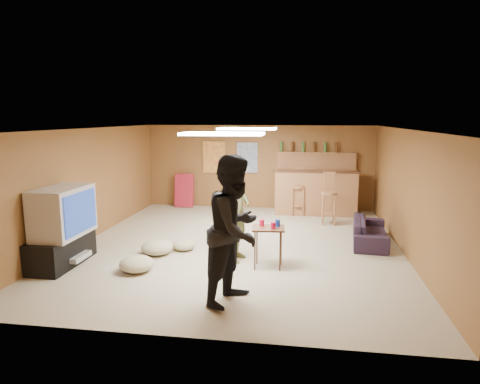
# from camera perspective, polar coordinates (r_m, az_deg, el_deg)

# --- Properties ---
(ground) EXTENTS (7.00, 7.00, 0.00)m
(ground) POSITION_cam_1_polar(r_m,az_deg,el_deg) (8.21, -0.21, -7.13)
(ground) COLOR tan
(ground) RESTS_ON ground
(ceiling) EXTENTS (6.00, 7.00, 0.02)m
(ceiling) POSITION_cam_1_polar(r_m,az_deg,el_deg) (7.85, -0.22, 8.41)
(ceiling) COLOR silver
(ceiling) RESTS_ON ground
(wall_back) EXTENTS (6.00, 0.02, 2.20)m
(wall_back) POSITION_cam_1_polar(r_m,az_deg,el_deg) (11.39, 2.50, 3.34)
(wall_back) COLOR brown
(wall_back) RESTS_ON ground
(wall_front) EXTENTS (6.00, 0.02, 2.20)m
(wall_front) POSITION_cam_1_polar(r_m,az_deg,el_deg) (4.61, -6.97, -6.67)
(wall_front) COLOR brown
(wall_front) RESTS_ON ground
(wall_left) EXTENTS (0.02, 7.00, 2.20)m
(wall_left) POSITION_cam_1_polar(r_m,az_deg,el_deg) (8.92, -19.63, 0.91)
(wall_left) COLOR brown
(wall_left) RESTS_ON ground
(wall_right) EXTENTS (0.02, 7.00, 2.20)m
(wall_right) POSITION_cam_1_polar(r_m,az_deg,el_deg) (8.07, 21.35, -0.10)
(wall_right) COLOR brown
(wall_right) RESTS_ON ground
(tv_stand) EXTENTS (0.55, 1.30, 0.50)m
(tv_stand) POSITION_cam_1_polar(r_m,az_deg,el_deg) (7.70, -22.68, -7.16)
(tv_stand) COLOR black
(tv_stand) RESTS_ON ground
(dvd_box) EXTENTS (0.35, 0.50, 0.08)m
(dvd_box) POSITION_cam_1_polar(r_m,az_deg,el_deg) (7.62, -21.20, -8.03)
(dvd_box) COLOR #B2B2B7
(dvd_box) RESTS_ON tv_stand
(tv_body) EXTENTS (0.60, 1.10, 0.80)m
(tv_body) POSITION_cam_1_polar(r_m,az_deg,el_deg) (7.50, -22.56, -2.45)
(tv_body) COLOR #B2B2B7
(tv_body) RESTS_ON tv_stand
(tv_screen) EXTENTS (0.02, 0.95, 0.65)m
(tv_screen) POSITION_cam_1_polar(r_m,az_deg,el_deg) (7.35, -20.48, -2.57)
(tv_screen) COLOR navy
(tv_screen) RESTS_ON tv_body
(bar_counter) EXTENTS (2.00, 0.60, 1.10)m
(bar_counter) POSITION_cam_1_polar(r_m,az_deg,el_deg) (10.87, 10.05, -0.06)
(bar_counter) COLOR #935C35
(bar_counter) RESTS_ON ground
(bar_lip) EXTENTS (2.10, 0.12, 0.05)m
(bar_lip) POSITION_cam_1_polar(r_m,az_deg,el_deg) (10.54, 10.17, 2.65)
(bar_lip) COLOR #3F2214
(bar_lip) RESTS_ON bar_counter
(bar_shelf) EXTENTS (2.00, 0.18, 0.05)m
(bar_shelf) POSITION_cam_1_polar(r_m,az_deg,el_deg) (11.19, 10.15, 5.14)
(bar_shelf) COLOR #935C35
(bar_shelf) RESTS_ON bar_backing
(bar_backing) EXTENTS (2.00, 0.14, 0.60)m
(bar_backing) POSITION_cam_1_polar(r_m,az_deg,el_deg) (11.24, 10.10, 3.62)
(bar_backing) COLOR #935C35
(bar_backing) RESTS_ON bar_counter
(poster_left) EXTENTS (0.60, 0.03, 0.85)m
(poster_left) POSITION_cam_1_polar(r_m,az_deg,el_deg) (11.52, -3.48, 4.66)
(poster_left) COLOR #BF3F26
(poster_left) RESTS_ON wall_back
(poster_right) EXTENTS (0.55, 0.03, 0.80)m
(poster_right) POSITION_cam_1_polar(r_m,az_deg,el_deg) (11.36, 0.98, 4.60)
(poster_right) COLOR #334C99
(poster_right) RESTS_ON wall_back
(folding_chair_stack) EXTENTS (0.50, 0.26, 0.91)m
(folding_chair_stack) POSITION_cam_1_polar(r_m,az_deg,el_deg) (11.68, -7.44, 0.21)
(folding_chair_stack) COLOR #B12033
(folding_chair_stack) RESTS_ON ground
(ceiling_panel_front) EXTENTS (1.20, 0.60, 0.04)m
(ceiling_panel_front) POSITION_cam_1_polar(r_m,az_deg,el_deg) (6.37, -2.32, 7.76)
(ceiling_panel_front) COLOR white
(ceiling_panel_front) RESTS_ON ceiling
(ceiling_panel_back) EXTENTS (1.20, 0.60, 0.04)m
(ceiling_panel_back) POSITION_cam_1_polar(r_m,az_deg,el_deg) (9.04, 0.96, 8.42)
(ceiling_panel_back) COLOR white
(ceiling_panel_back) RESTS_ON ceiling
(person_olive) EXTENTS (0.50, 0.69, 1.76)m
(person_olive) POSITION_cam_1_polar(r_m,az_deg,el_deg) (7.18, -0.47, -2.36)
(person_olive) COLOR brown
(person_olive) RESTS_ON ground
(person_black) EXTENTS (1.04, 1.15, 1.95)m
(person_black) POSITION_cam_1_polar(r_m,az_deg,el_deg) (5.57, -0.65, -5.03)
(person_black) COLOR black
(person_black) RESTS_ON ground
(sofa) EXTENTS (0.78, 1.65, 0.46)m
(sofa) POSITION_cam_1_polar(r_m,az_deg,el_deg) (8.68, 16.96, -5.03)
(sofa) COLOR black
(sofa) RESTS_ON ground
(tray_table) EXTENTS (0.55, 0.45, 0.67)m
(tray_table) POSITION_cam_1_polar(r_m,az_deg,el_deg) (6.98, 3.78, -7.38)
(tray_table) COLOR #3F2214
(tray_table) RESTS_ON ground
(cup_red_near) EXTENTS (0.08, 0.08, 0.11)m
(cup_red_near) POSITION_cam_1_polar(r_m,az_deg,el_deg) (6.96, 2.92, -4.11)
(cup_red_near) COLOR red
(cup_red_near) RESTS_ON tray_table
(cup_red_far) EXTENTS (0.10, 0.10, 0.11)m
(cup_red_far) POSITION_cam_1_polar(r_m,az_deg,el_deg) (6.80, 4.44, -4.48)
(cup_red_far) COLOR red
(cup_red_far) RESTS_ON tray_table
(cup_blue) EXTENTS (0.10, 0.10, 0.11)m
(cup_blue) POSITION_cam_1_polar(r_m,az_deg,el_deg) (6.95, 5.03, -4.14)
(cup_blue) COLOR navy
(cup_blue) RESTS_ON tray_table
(bar_stool_left) EXTENTS (0.45, 0.45, 1.10)m
(bar_stool_left) POSITION_cam_1_polar(r_m,az_deg,el_deg) (10.66, 7.79, -0.20)
(bar_stool_left) COLOR #935C35
(bar_stool_left) RESTS_ON ground
(bar_stool_right) EXTENTS (0.42, 0.42, 1.33)m
(bar_stool_right) POSITION_cam_1_polar(r_m,az_deg,el_deg) (9.87, 11.81, -0.44)
(bar_stool_right) COLOR #935C35
(bar_stool_right) RESTS_ON ground
(cushion_near_tv) EXTENTS (0.68, 0.68, 0.26)m
(cushion_near_tv) POSITION_cam_1_polar(r_m,az_deg,el_deg) (7.81, -10.99, -7.24)
(cushion_near_tv) COLOR tan
(cushion_near_tv) RESTS_ON ground
(cushion_mid) EXTENTS (0.51, 0.51, 0.19)m
(cushion_mid) POSITION_cam_1_polar(r_m,az_deg,el_deg) (7.99, -7.48, -7.02)
(cushion_mid) COLOR tan
(cushion_mid) RESTS_ON ground
(cushion_far) EXTENTS (0.65, 0.65, 0.25)m
(cushion_far) POSITION_cam_1_polar(r_m,az_deg,el_deg) (7.05, -13.63, -9.29)
(cushion_far) COLOR tan
(cushion_far) RESTS_ON ground
(bottle_row) EXTENTS (1.48, 0.08, 0.26)m
(bottle_row) POSITION_cam_1_polar(r_m,az_deg,el_deg) (11.16, 9.14, 5.95)
(bottle_row) COLOR #3F7233
(bottle_row) RESTS_ON bar_shelf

